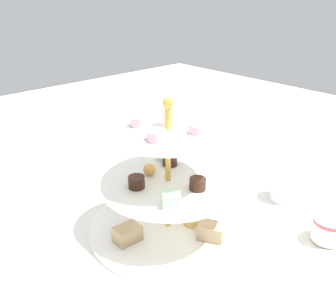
% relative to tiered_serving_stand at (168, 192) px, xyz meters
% --- Properties ---
extents(ground_plane, '(2.40, 2.40, 0.00)m').
position_rel_tiered_serving_stand_xyz_m(ground_plane, '(-0.00, -0.00, -0.09)').
color(ground_plane, silver).
extents(tiered_serving_stand, '(0.31, 0.31, 0.27)m').
position_rel_tiered_serving_stand_xyz_m(tiered_serving_stand, '(0.00, 0.00, 0.00)').
color(tiered_serving_stand, white).
rests_on(tiered_serving_stand, ground_plane).
extents(water_glass_short_left, '(0.06, 0.06, 0.07)m').
position_rel_tiered_serving_stand_xyz_m(water_glass_short_left, '(0.27, -0.10, -0.05)').
color(water_glass_short_left, silver).
rests_on(water_glass_short_left, ground_plane).
extents(teacup_with_saucer, '(0.09, 0.09, 0.05)m').
position_rel_tiered_serving_stand_xyz_m(teacup_with_saucer, '(0.19, -0.23, -0.06)').
color(teacup_with_saucer, white).
rests_on(teacup_with_saucer, ground_plane).
extents(butter_knife_left, '(0.15, 0.10, 0.00)m').
position_rel_tiered_serving_stand_xyz_m(butter_knife_left, '(-0.17, 0.29, -0.08)').
color(butter_knife_left, silver).
rests_on(butter_knife_left, ground_plane).
extents(water_glass_mid_back, '(0.06, 0.06, 0.10)m').
position_rel_tiered_serving_stand_xyz_m(water_glass_mid_back, '(0.20, 0.16, -0.03)').
color(water_glass_mid_back, silver).
rests_on(water_glass_mid_back, ground_plane).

